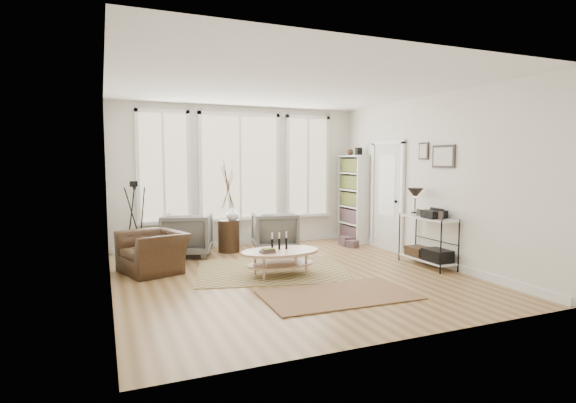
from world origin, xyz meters
name	(u,v)px	position (x,y,z in m)	size (l,w,h in m)	color
room	(291,184)	(0.02, 0.03, 1.43)	(5.50, 5.54, 2.90)	#A07B4E
bay_window	(240,169)	(0.00, 2.71, 1.61)	(4.14, 0.12, 2.24)	tan
door	(387,194)	(2.57, 1.15, 1.12)	(0.09, 1.06, 2.22)	silver
bookcase	(353,198)	(2.44, 2.23, 0.96)	(0.31, 0.85, 2.06)	white
low_shelf	(427,236)	(2.38, -0.30, 0.51)	(0.38, 1.08, 1.30)	white
wall_art	(438,155)	(2.58, -0.27, 1.88)	(0.04, 0.88, 0.44)	black
rug_main	(272,270)	(-0.17, 0.39, 0.01)	(2.39, 1.79, 0.01)	brown
rug_runner	(339,295)	(0.18, -1.21, 0.01)	(2.00, 1.11, 0.01)	brown
coffee_table	(280,256)	(-0.15, 0.06, 0.31)	(1.26, 0.80, 0.58)	tan
armchair_left	(188,234)	(-1.22, 2.09, 0.40)	(0.86, 0.89, 0.81)	slate
armchair_right	(274,231)	(0.45, 1.91, 0.39)	(0.83, 0.85, 0.78)	slate
side_table	(228,209)	(-0.41, 2.16, 0.84)	(0.42, 0.42, 1.75)	#372415
vase	(232,214)	(-0.35, 2.09, 0.76)	(0.25, 0.25, 0.26)	silver
accent_chair	(153,252)	(-1.96, 1.05, 0.32)	(0.87, 1.00, 0.65)	#372415
tripod_camera	(136,224)	(-2.14, 2.01, 0.66)	(0.50, 0.50, 1.42)	black
book_stack_near	(346,241)	(2.05, 1.86, 0.09)	(0.22, 0.28, 0.18)	brown
book_stack_far	(352,244)	(2.05, 1.60, 0.07)	(0.18, 0.22, 0.14)	brown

